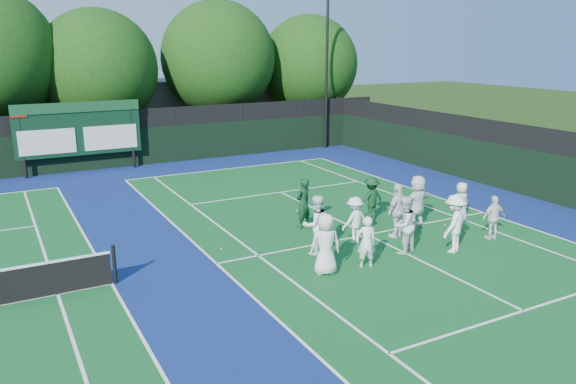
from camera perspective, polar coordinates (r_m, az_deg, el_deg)
name	(u,v)px	position (r m, az deg, el deg)	size (l,w,h in m)	color
ground	(386,244)	(18.61, 9.89, -5.21)	(120.00, 120.00, 0.00)	#1C350E
court_apron	(200,267)	(16.70, -8.94, -7.54)	(34.00, 32.00, 0.01)	navy
near_court	(367,235)	(19.35, 8.07, -4.31)	(11.05, 23.85, 0.01)	#115423
back_fence	(99,143)	(30.46, -18.61, 4.72)	(34.00, 0.08, 3.00)	black
divider_fence_right	(548,169)	(25.25, 24.92, 2.14)	(0.08, 32.00, 3.00)	black
scoreboard	(78,130)	(29.78, -20.52, 5.97)	(6.00, 0.21, 3.55)	black
clubhouse	(138,110)	(38.94, -14.97, 8.00)	(18.00, 6.00, 4.00)	#58585D
light_pole_right	(327,44)	(34.67, 4.00, 14.81)	(1.20, 0.30, 10.12)	black
tree_c	(101,72)	(33.78, -18.51, 11.51)	(6.59, 6.59, 8.24)	black
tree_d	(220,61)	(35.74, -6.91, 13.05)	(6.96, 6.96, 8.91)	black
tree_e	(310,67)	(38.60, 2.28, 12.58)	(6.48, 6.48, 8.19)	black
tennis_ball_0	(367,256)	(17.43, 8.00, -6.43)	(0.07, 0.07, 0.07)	#B4D318
tennis_ball_1	(402,229)	(20.11, 11.49, -3.66)	(0.07, 0.07, 0.07)	#B4D318
tennis_ball_2	(445,225)	(20.89, 15.63, -3.21)	(0.07, 0.07, 0.07)	#B4D318
tennis_ball_3	(221,249)	(17.95, -6.79, -5.73)	(0.07, 0.07, 0.07)	#B4D318
tennis_ball_4	(297,211)	(21.80, 0.94, -1.89)	(0.07, 0.07, 0.07)	#B4D318
tennis_ball_5	(455,232)	(20.22, 16.61, -3.89)	(0.07, 0.07, 0.07)	#B4D318
player_front_0	(325,244)	(15.78, 3.83, -5.30)	(0.87, 0.56, 1.77)	white
player_front_1	(366,242)	(16.40, 7.97, -5.05)	(0.56, 0.37, 1.55)	white
player_front_2	(404,225)	(17.66, 11.66, -3.28)	(0.88, 0.69, 1.82)	silver
player_front_3	(454,223)	(18.13, 16.55, -3.08)	(1.19, 0.69, 1.85)	white
player_front_4	(494,217)	(19.76, 20.16, -2.45)	(0.88, 0.36, 1.50)	white
player_back_0	(316,225)	(17.23, 2.85, -3.35)	(0.91, 0.71, 1.87)	white
player_back_1	(355,220)	(18.36, 6.78, -2.83)	(0.99, 0.57, 1.54)	white
player_back_2	(398,210)	(19.06, 11.08, -1.84)	(1.09, 0.45, 1.86)	silver
player_back_3	(417,201)	(20.28, 12.97, -0.92)	(1.74, 0.55, 1.87)	white
player_back_4	(461,202)	(21.28, 17.16, -1.00)	(0.73, 0.47, 1.48)	silver
coach_left	(303,203)	(19.65, 1.56, -1.16)	(0.65, 0.43, 1.79)	#0E331D
coach_right	(371,199)	(20.73, 8.45, -0.70)	(1.05, 0.60, 1.62)	#0E341A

